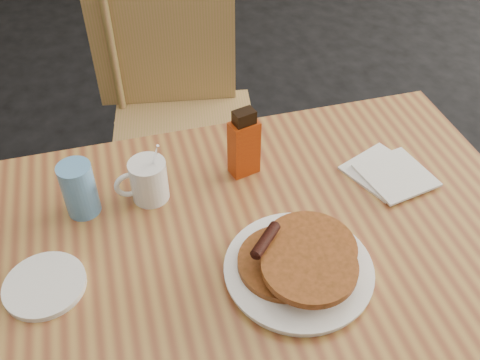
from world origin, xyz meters
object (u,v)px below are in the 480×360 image
chair_main_far (175,91)px  coffee_mug (148,180)px  blue_tumbler (79,189)px  main_table (262,248)px  syrup_bottle (244,145)px  pancake_plate (299,265)px

chair_main_far → coffee_mug: (-0.19, -0.60, 0.19)m
blue_tumbler → coffee_mug: bearing=-2.7°
main_table → coffee_mug: bearing=136.6°
chair_main_far → syrup_bottle: size_ratio=6.11×
chair_main_far → blue_tumbler: (-0.33, -0.59, 0.21)m
chair_main_far → syrup_bottle: (0.03, -0.59, 0.22)m
syrup_bottle → blue_tumbler: bearing=170.1°
syrup_bottle → coffee_mug: bearing=172.3°
pancake_plate → syrup_bottle: bearing=90.1°
coffee_mug → chair_main_far: bearing=60.3°
coffee_mug → syrup_bottle: size_ratio=0.89×
chair_main_far → blue_tumbler: chair_main_far is taller
coffee_mug → blue_tumbler: bearing=165.6°
main_table → syrup_bottle: 0.23m
main_table → blue_tumbler: size_ratio=10.13×
syrup_bottle → pancake_plate: bearing=-100.5°
syrup_bottle → blue_tumbler: (-0.36, -0.00, -0.02)m
main_table → pancake_plate: pancake_plate is taller
syrup_bottle → blue_tumbler: syrup_bottle is taller
coffee_mug → blue_tumbler: (-0.14, 0.01, 0.01)m
coffee_mug → syrup_bottle: syrup_bottle is taller
pancake_plate → blue_tumbler: (-0.36, 0.30, 0.04)m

